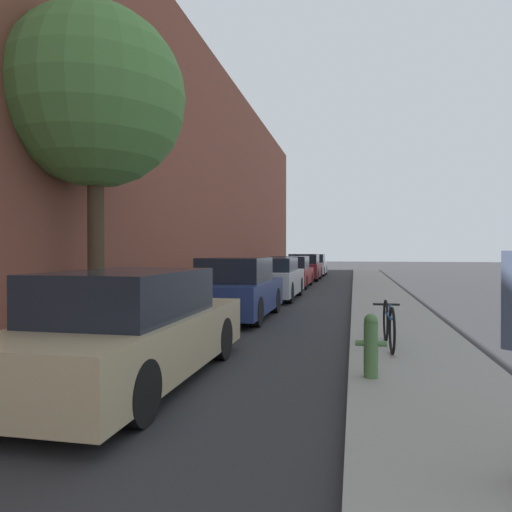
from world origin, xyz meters
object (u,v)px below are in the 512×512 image
(parked_car_champagne, at_px, (133,330))
(parked_car_navy, at_px, (237,290))
(street_tree_near, at_px, (95,99))
(bicycle, at_px, (389,325))
(parked_car_red, at_px, (291,273))
(parked_car_white, at_px, (313,265))
(parked_car_maroon, at_px, (305,268))
(parked_car_silver, at_px, (272,279))
(fire_hydrant, at_px, (371,345))

(parked_car_champagne, height_order, parked_car_navy, parked_car_navy)
(parked_car_navy, distance_m, street_tree_near, 5.36)
(parked_car_navy, relative_size, bicycle, 2.26)
(street_tree_near, bearing_deg, parked_car_red, 80.53)
(parked_car_white, xyz_separation_m, street_tree_near, (-2.32, -23.65, 4.04))
(parked_car_white, relative_size, bicycle, 2.33)
(parked_car_maroon, relative_size, bicycle, 2.37)
(parked_car_silver, bearing_deg, street_tree_near, -106.40)
(parked_car_champagne, bearing_deg, parked_car_red, 90.44)
(parked_car_white, bearing_deg, parked_car_red, -90.70)
(parked_car_navy, height_order, parked_car_silver, parked_car_navy)
(parked_car_navy, distance_m, bicycle, 4.88)
(parked_car_red, height_order, street_tree_near, street_tree_near)
(parked_car_maroon, bearing_deg, street_tree_near, -97.08)
(fire_hydrant, relative_size, bicycle, 0.45)
(parked_car_silver, bearing_deg, bicycle, -68.17)
(parked_car_red, distance_m, parked_car_maroon, 5.29)
(parked_car_red, height_order, fire_hydrant, parked_car_red)
(parked_car_champagne, bearing_deg, bicycle, 35.18)
(street_tree_near, relative_size, fire_hydrant, 8.15)
(bicycle, bearing_deg, parked_car_red, 102.47)
(parked_car_silver, distance_m, parked_car_maroon, 10.73)
(parked_car_champagne, xyz_separation_m, bicycle, (3.31, 2.33, -0.19))
(parked_car_silver, distance_m, bicycle, 9.04)
(parked_car_red, xyz_separation_m, parked_car_white, (0.13, 10.55, 0.01))
(parked_car_silver, relative_size, parked_car_maroon, 1.05)
(parked_car_maroon, bearing_deg, parked_car_white, 89.66)
(parked_car_white, bearing_deg, bicycle, -82.28)
(parked_car_red, distance_m, fire_hydrant, 16.05)
(parked_car_silver, distance_m, fire_hydrant, 10.74)
(parked_car_champagne, height_order, street_tree_near, street_tree_near)
(parked_car_maroon, bearing_deg, parked_car_silver, -90.15)
(parked_car_white, distance_m, street_tree_near, 24.11)
(parked_car_champagne, height_order, bicycle, parked_car_champagne)
(parked_car_navy, relative_size, parked_car_maroon, 0.95)
(parked_car_red, height_order, parked_car_white, parked_car_white)
(parked_car_silver, relative_size, street_tree_near, 0.68)
(parked_car_champagne, height_order, parked_car_maroon, parked_car_maroon)
(parked_car_champagne, relative_size, parked_car_navy, 1.15)
(street_tree_near, bearing_deg, parked_car_navy, 51.28)
(parked_car_red, bearing_deg, street_tree_near, -99.47)
(parked_car_white, xyz_separation_m, bicycle, (3.30, -24.38, -0.20))
(parked_car_red, bearing_deg, fire_hydrant, -78.91)
(parked_car_maroon, height_order, parked_car_white, parked_car_maroon)
(parked_car_white, bearing_deg, fire_hydrant, -83.58)
(parked_car_champagne, xyz_separation_m, parked_car_red, (-0.12, 16.16, -0.00))
(parked_car_red, relative_size, bicycle, 2.35)
(parked_car_navy, bearing_deg, street_tree_near, -128.72)
(parked_car_maroon, distance_m, street_tree_near, 18.96)
(bicycle, bearing_deg, street_tree_near, 171.20)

